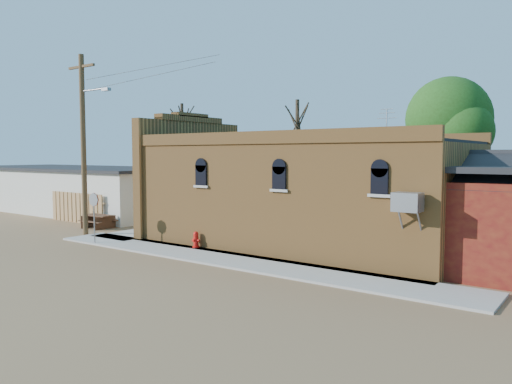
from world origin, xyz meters
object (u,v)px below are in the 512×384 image
Objects in this scene: trash_barrel at (157,226)px; stop_sign at (94,204)px; brick_bar at (297,193)px; picnic_table at (98,219)px; fire_hydrant at (196,240)px; utility_pole at (84,141)px.

stop_sign is at bearing -98.39° from trash_barrel.
brick_bar reaches higher than picnic_table.
stop_sign is 1.25× the size of picnic_table.
brick_bar is 5.03m from fire_hydrant.
trash_barrel reaches higher than fire_hydrant.
utility_pole is at bearing -178.11° from fire_hydrant.
utility_pole reaches higher than brick_bar.
fire_hydrant is 5.14m from stop_sign.
brick_bar reaches higher than fire_hydrant.
brick_bar is 9.26m from stop_sign.
stop_sign is 5.38m from picnic_table.
picnic_table is (-4.11, 3.20, -1.34)m from stop_sign.
stop_sign is at bearing -27.00° from utility_pole.
trash_barrel is at bearing -162.62° from brick_bar.
picnic_table is (-8.71, 1.40, 0.06)m from fire_hydrant.
utility_pole is at bearing 172.29° from stop_sign.
utility_pole is 10.63× the size of trash_barrel.
utility_pole is 5.55m from trash_barrel.
picnic_table is (-11.54, -2.29, -1.85)m from brick_bar.
utility_pole is at bearing -49.99° from picnic_table.
brick_bar is 11.91m from picnic_table.
picnic_table is at bearing 161.37° from stop_sign.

